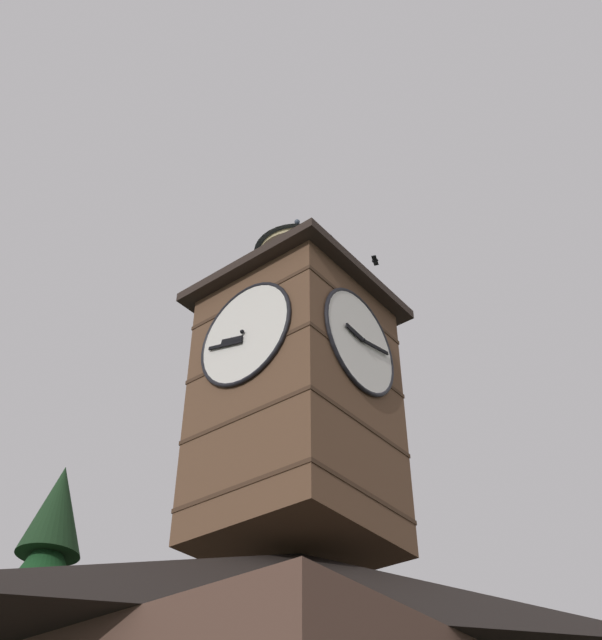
{
  "coord_description": "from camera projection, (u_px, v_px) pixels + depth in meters",
  "views": [
    {
      "loc": [
        12.04,
        8.77,
        1.24
      ],
      "look_at": [
        -0.79,
        -1.41,
        14.09
      ],
      "focal_mm": 43.64,
      "sensor_mm": 36.0,
      "label": 1
    }
  ],
  "objects": [
    {
      "name": "clock_tower",
      "position": [
        297.0,
        387.0,
        18.82
      ],
      "size": [
        4.44,
        4.44,
        9.88
      ],
      "color": "brown",
      "rests_on": "building_main"
    },
    {
      "name": "flying_bird_high",
      "position": [
        375.0,
        261.0,
        27.64
      ],
      "size": [
        0.54,
        0.35,
        0.13
      ],
      "color": "black"
    }
  ]
}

